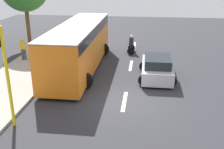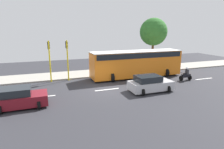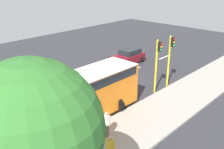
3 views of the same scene
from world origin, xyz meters
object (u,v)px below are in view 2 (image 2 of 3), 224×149
Objects in this scene: car_maroon at (20,98)px; city_bus at (136,62)px; traffic_light_midblock at (67,55)px; street_tree_north at (153,32)px; car_silver at (150,84)px; traffic_light_corner at (49,55)px; motorcycle at (186,75)px; pedestrian_near_signal at (128,62)px; pedestrian_by_tree at (123,65)px.

city_bus is at bearing -66.53° from car_maroon.
street_tree_north is at bearing -70.19° from traffic_light_midblock.
traffic_light_midblock is at bearing 45.02° from car_silver.
motorcycle is at bearing -107.96° from traffic_light_corner.
pedestrian_near_signal and pedestrian_by_tree have the same top height.
traffic_light_midblock reaches higher than car_silver.
city_bus is 6.51× the size of pedestrian_near_signal.
street_tree_north is (3.47, -6.60, 4.16)m from pedestrian_by_tree.
car_silver is at bearing 166.76° from pedestrian_near_signal.
car_silver is at bearing 147.77° from street_tree_north.
car_maroon is at bearing 158.96° from traffic_light_corner.
pedestrian_near_signal is 1.00× the size of pedestrian_by_tree.
street_tree_north is at bearing -57.64° from car_maroon.
street_tree_north reaches higher than pedestrian_by_tree.
car_maroon is at bearing 146.21° from traffic_light_midblock.
traffic_light_midblock reaches higher than city_bus.
pedestrian_near_signal is 2.41m from pedestrian_by_tree.
pedestrian_near_signal is (8.05, 3.47, 0.42)m from motorcycle.
car_silver is 5.63m from city_bus.
traffic_light_corner reaches higher than city_bus.
city_bus reaches higher than pedestrian_near_signal.
traffic_light_corner reaches higher than car_maroon.
motorcycle is 0.34× the size of traffic_light_corner.
street_tree_north reaches higher than traffic_light_corner.
traffic_light_corner is (6.64, 8.54, 2.22)m from car_silver.
car_silver is 0.37× the size of city_bus.
city_bus is at bearing 136.12° from street_tree_north.
city_bus is 2.44× the size of traffic_light_midblock.
street_tree_north is at bearing -32.23° from car_silver.
pedestrian_near_signal is at bearing -53.26° from car_maroon.
city_bus is (5.38, -12.38, 1.14)m from car_maroon.
motorcycle is (-3.38, -4.55, -1.20)m from city_bus.
pedestrian_near_signal is at bearing -12.97° from city_bus.
traffic_light_midblock is at bearing 80.84° from city_bus.
traffic_light_corner is 1.89m from traffic_light_midblock.
motorcycle is 8.78m from pedestrian_near_signal.
pedestrian_by_tree reaches higher than motorcycle.
motorcycle is 0.91× the size of pedestrian_by_tree.
pedestrian_by_tree is at bearing -5.33° from car_silver.
car_maroon is 16.80m from pedestrian_near_signal.
pedestrian_by_tree is at bearing -80.36° from traffic_light_corner.
car_maroon is 0.85× the size of traffic_light_midblock.
motorcycle reaches higher than car_maroon.
city_bus is at bearing -99.16° from traffic_light_midblock.
pedestrian_near_signal is at bearing 23.33° from motorcycle.
motorcycle is 0.91× the size of pedestrian_near_signal.
traffic_light_midblock reaches higher than pedestrian_near_signal.
car_maroon is at bearing 124.76° from pedestrian_by_tree.
car_maroon is at bearing 126.74° from pedestrian_near_signal.
traffic_light_corner is (-3.39, 10.90, 1.87)m from pedestrian_near_signal.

